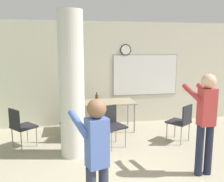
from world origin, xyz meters
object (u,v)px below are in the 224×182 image
at_px(chair_table_front, 112,123).
at_px(chair_table_left, 71,119).
at_px(chair_mid_room, 181,120).
at_px(person_playing_side, 205,116).
at_px(folding_table, 101,104).
at_px(chair_near_pillar, 21,125).
at_px(bottle_on_table, 97,97).
at_px(person_playing_front, 96,155).

height_order(chair_table_front, chair_table_left, same).
xyz_separation_m(chair_mid_room, person_playing_side, (-0.29, -1.42, 0.50)).
xyz_separation_m(chair_mid_room, chair_table_left, (-2.44, 0.51, 0.00)).
relative_size(folding_table, chair_table_left, 1.98).
bearing_deg(chair_table_front, chair_table_left, 153.31).
relative_size(folding_table, chair_table_front, 1.98).
relative_size(chair_mid_room, chair_table_left, 1.00).
relative_size(chair_near_pillar, chair_table_left, 1.00).
height_order(chair_near_pillar, person_playing_side, person_playing_side).
bearing_deg(chair_near_pillar, bottle_on_table, 29.46).
relative_size(folding_table, chair_near_pillar, 1.98).
xyz_separation_m(chair_mid_room, person_playing_front, (-2.21, -2.38, 0.42)).
bearing_deg(person_playing_side, chair_table_left, 138.04).
distance_m(chair_near_pillar, chair_table_front, 1.93).
distance_m(chair_mid_room, chair_table_front, 1.57).
relative_size(chair_table_left, person_playing_side, 0.51).
distance_m(bottle_on_table, chair_table_left, 1.08).
bearing_deg(person_playing_front, chair_table_left, 94.50).
relative_size(chair_table_front, person_playing_front, 0.55).
distance_m(bottle_on_table, chair_mid_room, 2.19).
bearing_deg(chair_near_pillar, chair_mid_room, -4.89).
bearing_deg(person_playing_front, folding_table, 81.20).
bearing_deg(folding_table, chair_near_pillar, -155.54).
height_order(chair_table_left, person_playing_front, person_playing_front).
distance_m(chair_near_pillar, chair_table_left, 1.07).
height_order(bottle_on_table, person_playing_side, person_playing_side).
relative_size(chair_table_front, person_playing_side, 0.51).
height_order(chair_mid_room, chair_table_left, same).
xyz_separation_m(chair_table_left, person_playing_side, (2.14, -1.93, 0.50)).
relative_size(chair_mid_room, chair_table_front, 1.00).
distance_m(chair_near_pillar, person_playing_front, 3.00).
relative_size(chair_near_pillar, chair_table_front, 1.00).
bearing_deg(chair_mid_room, chair_near_pillar, 175.11).
bearing_deg(person_playing_front, chair_mid_room, 47.14).
distance_m(folding_table, chair_mid_room, 2.02).
bearing_deg(chair_table_left, bottle_on_table, 48.23).
bearing_deg(chair_near_pillar, person_playing_side, -28.22).
bearing_deg(person_playing_side, chair_near_pillar, 151.78).
bearing_deg(person_playing_front, chair_table_front, 75.38).
xyz_separation_m(bottle_on_table, chair_table_left, (-0.69, -0.77, -0.33)).
relative_size(bottle_on_table, chair_mid_room, 0.26).
bearing_deg(chair_near_pillar, chair_table_left, 11.43).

